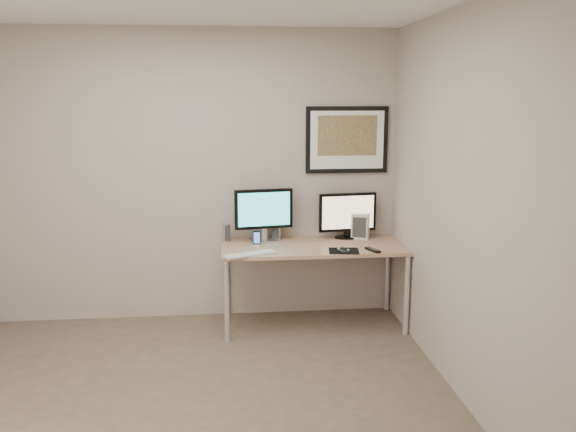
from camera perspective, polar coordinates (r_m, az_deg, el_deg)
name	(u,v)px	position (r m, az deg, el deg)	size (l,w,h in m)	color
floor	(193,405)	(4.28, -8.92, -17.04)	(3.60, 3.60, 0.00)	brown
room	(188,151)	(4.24, -9.30, 6.01)	(3.60, 3.60, 3.60)	white
desk	(313,252)	(5.35, 2.36, -3.43)	(1.60, 0.70, 0.73)	#A97751
framed_art	(347,140)	(5.57, 5.53, 7.12)	(0.75, 0.04, 0.60)	black
monitor_large	(264,213)	(5.40, -2.28, 0.30)	(0.52, 0.20, 0.48)	#B9B9BE
monitor_tv	(348,214)	(5.55, 5.59, 0.16)	(0.54, 0.15, 0.42)	black
speaker_left	(226,232)	(5.46, -5.82, -1.54)	(0.07, 0.07, 0.17)	#B9B9BE
speaker_right	(277,229)	(5.53, -1.07, -1.19)	(0.08, 0.08, 0.20)	#B9B9BE
phone_dock	(257,239)	(5.28, -2.93, -2.12)	(0.06, 0.06, 0.14)	black
keyboard	(250,254)	(5.01, -3.58, -3.59)	(0.45, 0.12, 0.02)	silver
mousepad	(344,251)	(5.15, 5.24, -3.27)	(0.25, 0.22, 0.00)	black
mouse	(343,249)	(5.13, 5.21, -3.10)	(0.06, 0.10, 0.03)	black
remote	(373,250)	(5.18, 7.93, -3.14)	(0.05, 0.18, 0.02)	black
fan_unit	(360,226)	(5.58, 6.78, -0.95)	(0.15, 0.11, 0.23)	silver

